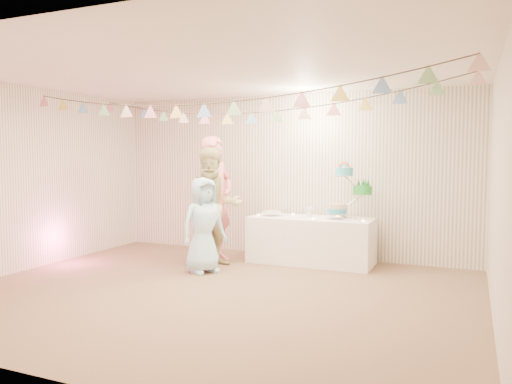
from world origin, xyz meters
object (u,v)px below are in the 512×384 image
at_px(person_adult_a, 215,200).
at_px(cake_stand, 349,189).
at_px(person_child, 204,225).
at_px(person_adult_b, 213,207).
at_px(table, 311,240).

bearing_deg(person_adult_a, cake_stand, -61.69).
bearing_deg(cake_stand, person_child, -145.07).
xyz_separation_m(cake_stand, person_adult_b, (-1.82, -0.78, -0.27)).
relative_size(person_adult_a, person_adult_b, 1.10).
distance_m(table, cake_stand, 0.97).
height_order(person_adult_b, person_child, person_adult_b).
xyz_separation_m(person_adult_b, person_child, (0.08, -0.43, -0.21)).
bearing_deg(person_adult_b, person_adult_a, 72.71).
height_order(table, person_adult_a, person_adult_a).
relative_size(table, cake_stand, 2.37).
bearing_deg(person_adult_a, table, -57.56).
bearing_deg(person_adult_a, person_child, -153.61).
bearing_deg(table, person_child, -135.62).
distance_m(person_adult_a, person_child, 0.75).
distance_m(table, person_adult_b, 1.56).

